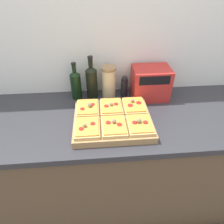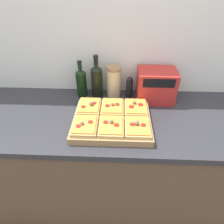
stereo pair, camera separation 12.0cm
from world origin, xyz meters
name	(u,v)px [view 1 (the left image)]	position (x,y,z in m)	size (l,w,h in m)	color
wall_back	(107,47)	(0.00, 0.67, 1.25)	(6.00, 0.06, 2.50)	silver
kitchen_counter	(112,163)	(0.00, 0.32, 0.47)	(2.63, 0.67, 0.93)	brown
cutting_board	(112,121)	(0.00, 0.25, 0.95)	(0.46, 0.39, 0.04)	#A37A4C
pizza_slice_back_left	(88,108)	(-0.15, 0.34, 0.99)	(0.14, 0.17, 0.05)	tan
pizza_slice_back_center	(111,107)	(0.00, 0.34, 0.99)	(0.14, 0.17, 0.05)	tan
pizza_slice_back_right	(134,106)	(0.15, 0.34, 0.99)	(0.14, 0.17, 0.05)	tan
pizza_slice_front_left	(87,128)	(-0.15, 0.16, 0.99)	(0.14, 0.17, 0.05)	tan
pizza_slice_front_center	(114,126)	(0.00, 0.16, 0.99)	(0.14, 0.17, 0.05)	tan
pizza_slice_front_right	(140,125)	(0.15, 0.16, 0.99)	(0.14, 0.17, 0.06)	tan
olive_oil_bottle	(76,84)	(-0.23, 0.56, 1.04)	(0.07, 0.07, 0.26)	black
wine_bottle	(92,81)	(-0.12, 0.56, 1.05)	(0.08, 0.08, 0.30)	black
grain_jar_tall	(108,82)	(0.00, 0.56, 1.04)	(0.10, 0.10, 0.23)	beige
pepper_mill	(124,86)	(0.11, 0.56, 1.01)	(0.05, 0.05, 0.16)	black
toaster_oven	(150,83)	(0.29, 0.53, 1.04)	(0.28, 0.18, 0.22)	red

